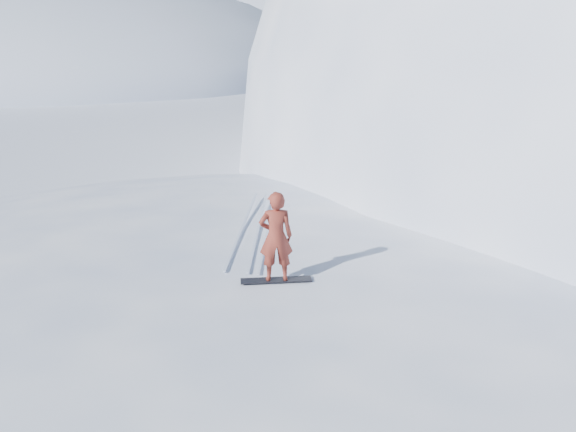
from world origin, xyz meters
name	(u,v)px	position (x,y,z in m)	size (l,w,h in m)	color
ground	(272,421)	(0.00, 0.00, 0.00)	(400.00, 400.00, 0.00)	white
near_ridge	(347,352)	(1.00, 3.00, 0.00)	(36.00, 28.00, 4.80)	white
far_ridge_c	(227,46)	(-40.00, 110.00, 0.00)	(140.00, 90.00, 36.00)	white
wind_bumps	(274,363)	(-0.56, 2.12, 0.00)	(16.00, 14.40, 1.00)	white
snowboard	(276,280)	(-0.30, 1.44, 2.41)	(1.49, 0.28, 0.02)	black
snowboarder	(276,236)	(-0.30, 1.44, 3.38)	(0.70, 0.46, 1.91)	maroon
board_tracks	(257,226)	(-1.69, 4.56, 2.42)	(1.91, 5.91, 0.04)	silver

